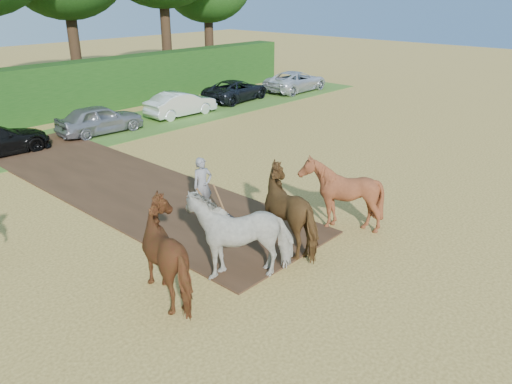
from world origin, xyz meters
TOP-DOWN VIEW (x-y plane):
  - ground at (0.00, 0.00)m, footprint 120.00×120.00m
  - earth_strip at (1.50, 7.00)m, footprint 4.50×17.00m
  - grass_verge at (0.00, 14.00)m, footprint 50.00×5.00m
  - plough_team at (1.18, -0.69)m, footprint 7.70×5.40m
  - parked_cars at (3.98, 14.05)m, footprint 41.65×3.50m

SIDE VIEW (x-z plane):
  - ground at x=0.00m, z-range 0.00..0.00m
  - grass_verge at x=0.00m, z-range 0.00..0.03m
  - earth_strip at x=1.50m, z-range 0.00..0.05m
  - parked_cars at x=3.98m, z-range -0.04..1.44m
  - plough_team at x=1.18m, z-range -0.01..2.23m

